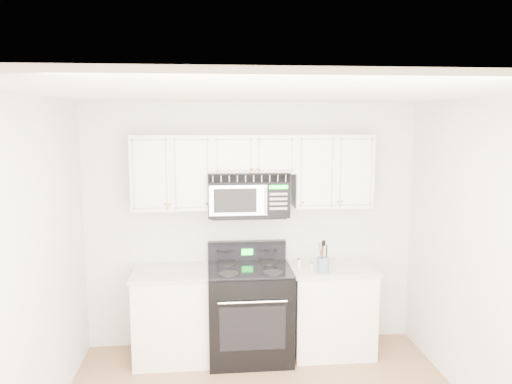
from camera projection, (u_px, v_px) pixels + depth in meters
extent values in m
cube|color=white|center=(274.00, 93.00, 3.42)|extent=(3.50, 3.50, 0.01)
cube|color=white|center=(252.00, 225.00, 5.33)|extent=(3.50, 0.01, 2.60)
cube|color=white|center=(22.00, 283.00, 3.44)|extent=(0.01, 3.50, 2.60)
cube|color=white|center=(502.00, 269.00, 3.77)|extent=(0.01, 3.50, 2.60)
cube|color=white|center=(176.00, 316.00, 5.07)|extent=(0.82, 0.63, 0.88)
cube|color=beige|center=(175.00, 272.00, 5.00)|extent=(0.86, 0.65, 0.04)
cube|color=black|center=(178.00, 350.00, 5.16)|extent=(0.82, 0.55, 0.10)
cube|color=white|center=(331.00, 310.00, 5.22)|extent=(0.82, 0.63, 0.88)
cube|color=beige|center=(332.00, 268.00, 5.15)|extent=(0.86, 0.65, 0.04)
cube|color=black|center=(329.00, 344.00, 5.32)|extent=(0.82, 0.55, 0.10)
cube|color=black|center=(249.00, 313.00, 5.10)|extent=(0.83, 0.71, 0.92)
cube|color=black|center=(253.00, 328.00, 4.74)|extent=(0.63, 0.01, 0.44)
cylinder|color=silver|center=(253.00, 302.00, 4.68)|extent=(0.65, 0.02, 0.02)
cube|color=black|center=(249.00, 269.00, 5.03)|extent=(0.83, 0.71, 0.02)
cube|color=black|center=(247.00, 251.00, 5.32)|extent=(0.83, 0.08, 0.22)
cube|color=#07DD1B|center=(247.00, 252.00, 5.28)|extent=(0.12, 0.00, 0.07)
cube|color=white|center=(172.00, 172.00, 5.00)|extent=(0.80, 0.33, 0.75)
cube|color=white|center=(332.00, 171.00, 5.16)|extent=(0.80, 0.33, 0.75)
cube|color=white|center=(253.00, 154.00, 5.05)|extent=(0.84, 0.33, 0.39)
sphere|color=#B6A047|center=(169.00, 204.00, 4.86)|extent=(0.03, 0.03, 0.03)
sphere|color=#B6A047|center=(206.00, 204.00, 4.89)|extent=(0.03, 0.03, 0.03)
sphere|color=#B6A047|center=(303.00, 202.00, 4.98)|extent=(0.03, 0.03, 0.03)
sphere|color=#B6A047|center=(338.00, 202.00, 5.02)|extent=(0.03, 0.03, 0.03)
sphere|color=#B6A047|center=(252.00, 169.00, 4.89)|extent=(0.03, 0.03, 0.03)
sphere|color=#B6A047|center=(258.00, 169.00, 4.89)|extent=(0.03, 0.03, 0.03)
cylinder|color=red|center=(255.00, 175.00, 4.90)|extent=(0.01, 0.00, 0.12)
sphere|color=#B6A047|center=(255.00, 181.00, 4.91)|extent=(0.04, 0.04, 0.04)
cube|color=black|center=(248.00, 193.00, 5.07)|extent=(0.81, 0.41, 0.45)
cube|color=#AAA091|center=(250.00, 179.00, 4.85)|extent=(0.79, 0.01, 0.08)
cube|color=#B3B2BD|center=(238.00, 201.00, 4.86)|extent=(0.57, 0.01, 0.30)
cube|color=black|center=(235.00, 201.00, 4.85)|extent=(0.42, 0.01, 0.24)
cube|color=black|center=(278.00, 200.00, 4.90)|extent=(0.22, 0.01, 0.30)
cube|color=#07DD1B|center=(279.00, 187.00, 4.87)|extent=(0.18, 0.00, 0.04)
cylinder|color=silver|center=(266.00, 201.00, 4.85)|extent=(0.02, 0.02, 0.26)
cylinder|color=slate|center=(323.00, 265.00, 4.93)|extent=(0.12, 0.12, 0.15)
cylinder|color=#8C5F46|center=(326.00, 257.00, 4.92)|extent=(0.01, 0.01, 0.26)
cylinder|color=black|center=(321.00, 256.00, 4.94)|extent=(0.01, 0.01, 0.28)
cylinder|color=#8C5F46|center=(322.00, 256.00, 4.88)|extent=(0.01, 0.01, 0.30)
cylinder|color=black|center=(326.00, 257.00, 4.92)|extent=(0.01, 0.01, 0.26)
cylinder|color=#8C5F46|center=(321.00, 256.00, 4.94)|extent=(0.01, 0.01, 0.28)
cylinder|color=black|center=(322.00, 256.00, 4.88)|extent=(0.01, 0.01, 0.30)
cylinder|color=silver|center=(299.00, 264.00, 5.06)|extent=(0.04, 0.04, 0.09)
cylinder|color=silver|center=(299.00, 259.00, 5.06)|extent=(0.05, 0.05, 0.02)
cylinder|color=silver|center=(312.00, 267.00, 5.00)|extent=(0.04, 0.04, 0.07)
cylinder|color=silver|center=(312.00, 262.00, 5.00)|extent=(0.04, 0.04, 0.01)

